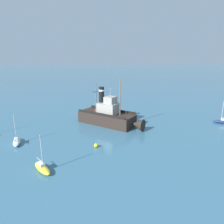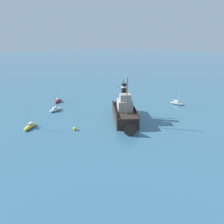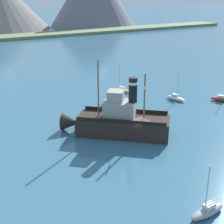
{
  "view_description": "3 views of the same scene",
  "coord_description": "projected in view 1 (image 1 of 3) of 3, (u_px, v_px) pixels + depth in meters",
  "views": [
    {
      "loc": [
        4.46,
        42.12,
        13.76
      ],
      "look_at": [
        -2.02,
        3.13,
        2.83
      ],
      "focal_mm": 32.0,
      "sensor_mm": 36.0,
      "label": 1
    },
    {
      "loc": [
        -27.62,
        33.88,
        16.43
      ],
      "look_at": [
        1.14,
        3.88,
        1.61
      ],
      "focal_mm": 32.0,
      "sensor_mm": 36.0,
      "label": 2
    },
    {
      "loc": [
        -24.14,
        -32.8,
        18.3
      ],
      "look_at": [
        -0.27,
        6.19,
        1.8
      ],
      "focal_mm": 55.0,
      "sensor_mm": 36.0,
      "label": 3
    }
  ],
  "objects": [
    {
      "name": "mooring_buoy",
      "position": [
        96.0,
        145.0,
        31.36
      ],
      "size": [
        0.66,
        0.66,
        0.66
      ],
      "primitive_type": "sphere",
      "color": "yellow",
      "rests_on": "ground"
    },
    {
      "name": "sailboat_white",
      "position": [
        17.0,
        141.0,
        32.61
      ],
      "size": [
        1.82,
        3.94,
        4.9
      ],
      "color": "white",
      "rests_on": "ground"
    },
    {
      "name": "sailboat_grey",
      "position": [
        109.0,
        103.0,
        60.25
      ],
      "size": [
        3.86,
        1.32,
        4.9
      ],
      "color": "gray",
      "rests_on": "ground"
    },
    {
      "name": "old_tugboat",
      "position": [
        109.0,
        116.0,
        41.68
      ],
      "size": [
        12.94,
        12.17,
        9.9
      ],
      "color": "#2D231E",
      "rests_on": "ground"
    },
    {
      "name": "sailboat_yellow",
      "position": [
        42.0,
        168.0,
        24.86
      ],
      "size": [
        2.98,
        3.79,
        4.9
      ],
      "color": "gold",
      "rests_on": "ground"
    },
    {
      "name": "ground_plane",
      "position": [
        101.0,
        121.0,
        44.42
      ],
      "size": [
        600.0,
        600.0,
        0.0
      ],
      "primitive_type": "plane",
      "color": "#38667F"
    },
    {
      "name": "sailboat_navy",
      "position": [
        223.0,
        121.0,
        42.7
      ],
      "size": [
        3.89,
        2.67,
        4.9
      ],
      "color": "navy",
      "rests_on": "ground"
    }
  ]
}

